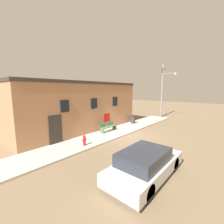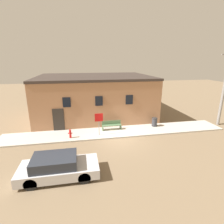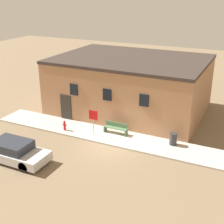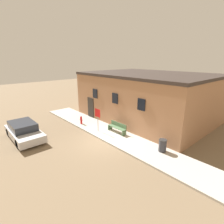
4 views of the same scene
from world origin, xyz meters
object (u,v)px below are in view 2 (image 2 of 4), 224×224
object	(u,v)px
fire_hydrant	(70,134)
parked_car	(58,167)
trash_bin	(154,122)
bench	(112,125)
stop_sign	(99,120)

from	to	relation	value
fire_hydrant	parked_car	world-z (taller)	parked_car
fire_hydrant	parked_car	size ratio (longest dim) A/B	0.17
fire_hydrant	parked_car	xyz separation A→B (m)	(-0.46, -4.95, 0.14)
fire_hydrant	trash_bin	world-z (taller)	trash_bin
fire_hydrant	bench	bearing A→B (deg)	17.54
stop_sign	trash_bin	world-z (taller)	stop_sign
bench	trash_bin	xyz separation A→B (m)	(4.31, 0.06, -0.00)
bench	trash_bin	distance (m)	4.31
fire_hydrant	bench	size ratio (longest dim) A/B	0.42
bench	stop_sign	bearing A→B (deg)	-140.95
parked_car	stop_sign	bearing A→B (deg)	60.21
fire_hydrant	stop_sign	size ratio (longest dim) A/B	0.38
fire_hydrant	bench	world-z (taller)	bench
stop_sign	bench	distance (m)	1.92
parked_car	fire_hydrant	bearing A→B (deg)	84.65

